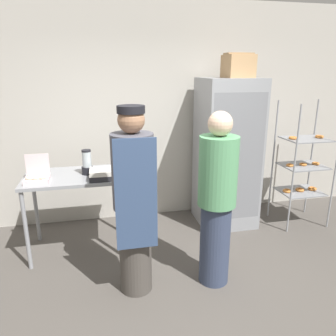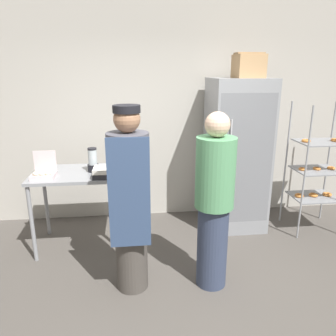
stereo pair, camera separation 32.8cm
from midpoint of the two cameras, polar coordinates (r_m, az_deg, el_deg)
name	(u,v)px [view 2 (the right image)]	position (r m, az deg, el deg)	size (l,w,h in m)	color
ground_plane	(187,314)	(3.15, 6.52, -24.06)	(14.00, 14.00, 0.00)	#4C4742
back_wall	(162,114)	(4.58, 0.98, 9.41)	(6.40, 0.12, 2.93)	#B7B2A8
refrigerator	(236,155)	(4.40, 13.93, 2.12)	(0.74, 0.74, 1.96)	gray
baking_rack	(317,171)	(4.69, 26.33, -0.42)	(0.62, 0.53, 1.67)	#93969B
prep_counter	(81,181)	(3.89, -12.59, -2.27)	(1.09, 0.71, 0.92)	gray
donut_box	(44,173)	(3.75, -18.53, -0.90)	(0.25, 0.23, 0.28)	silver
blender_pitcher	(93,161)	(3.81, -10.59, 1.15)	(0.13, 0.13, 0.28)	black
binder_stack	(107,172)	(3.61, -8.12, -0.76)	(0.29, 0.25, 0.11)	#232328
cardboard_storage_box	(249,66)	(4.25, 16.11, 16.75)	(0.33, 0.34, 0.29)	tan
person_baker	(130,199)	(2.99, -3.57, -5.55)	(0.37, 0.39, 1.77)	#47423D
person_customer	(214,202)	(3.11, 11.06, -5.90)	(0.36, 0.36, 1.71)	#333D56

